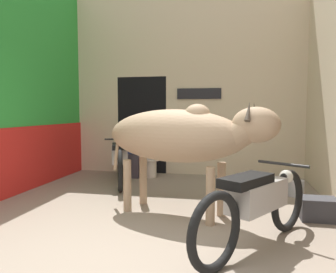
# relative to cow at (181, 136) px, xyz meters

# --- Properties ---
(ground_plane) EXTENTS (30.00, 30.00, 0.00)m
(ground_plane) POSITION_rel_cow_xyz_m (-0.37, -1.46, -1.04)
(ground_plane) COLOR gray
(wall_left_shopfront) EXTENTS (0.25, 4.23, 3.95)m
(wall_left_shopfront) POSITION_rel_cow_xyz_m (-2.90, 0.64, 0.87)
(wall_left_shopfront) COLOR green
(wall_left_shopfront) RESTS_ON ground_plane
(wall_back_with_doorway) EXTENTS (4.90, 0.93, 3.95)m
(wall_back_with_doorway) POSITION_rel_cow_xyz_m (-0.68, 3.00, 0.63)
(wall_back_with_doorway) COLOR beige
(wall_back_with_doorway) RESTS_ON ground_plane
(cow) EXTENTS (2.39, 1.26, 1.49)m
(cow) POSITION_rel_cow_xyz_m (0.00, 0.00, 0.00)
(cow) COLOR tan
(cow) RESTS_ON ground_plane
(motorcycle_near) EXTENTS (1.20, 1.77, 0.81)m
(motorcycle_near) POSITION_rel_cow_xyz_m (0.91, -0.92, -0.58)
(motorcycle_near) COLOR black
(motorcycle_near) RESTS_ON ground_plane
(motorcycle_far) EXTENTS (0.83, 1.88, 0.82)m
(motorcycle_far) POSITION_rel_cow_xyz_m (-1.42, 1.58, -0.58)
(motorcycle_far) COLOR black
(motorcycle_far) RESTS_ON ground_plane
(shopkeeper_seated) EXTENTS (0.37, 0.34, 1.13)m
(shopkeeper_seated) POSITION_rel_cow_xyz_m (-1.35, 2.28, -0.45)
(shopkeeper_seated) COLOR #3D3842
(shopkeeper_seated) RESTS_ON ground_plane
(plastic_stool) EXTENTS (0.32, 0.32, 0.38)m
(plastic_stool) POSITION_rel_cow_xyz_m (-1.00, 2.29, -0.84)
(plastic_stool) COLOR beige
(plastic_stool) RESTS_ON ground_plane
(crate) EXTENTS (0.44, 0.32, 0.28)m
(crate) POSITION_rel_cow_xyz_m (1.74, 0.13, -0.90)
(crate) COLOR #38383D
(crate) RESTS_ON ground_plane
(bucket) EXTENTS (0.26, 0.26, 0.26)m
(bucket) POSITION_rel_cow_xyz_m (1.66, 1.30, -0.91)
(bucket) COLOR #A8A8B2
(bucket) RESTS_ON ground_plane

